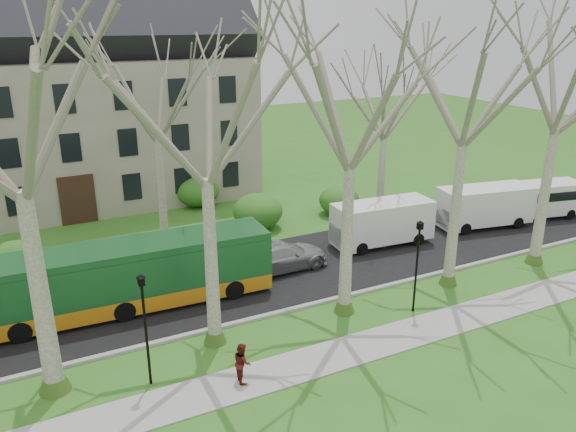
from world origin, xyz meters
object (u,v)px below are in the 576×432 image
Objects in this scene: bus_follow at (132,275)px; pedestrian_b at (242,362)px; sedan at (281,256)px; van_b at (484,207)px; van_c at (541,200)px; van_a at (382,223)px.

pedestrian_b is at bearing -70.59° from bus_follow.
bus_follow is 7.83m from sedan.
bus_follow is at bearing 23.45° from pedestrian_b.
sedan is 0.88× the size of van_b.
van_b is (14.35, 0.07, 0.53)m from sedan.
sedan is at bearing -168.49° from van_c.
sedan is 19.01m from van_c.
bus_follow is at bearing -166.93° from van_c.
pedestrian_b is at bearing 143.72° from sedan.
bus_follow is 26.78m from van_c.
van_c reaches higher than sedan.
van_b is at bearing 1.17° from van_a.
van_b is 3.85× the size of pedestrian_b.
van_b reaches higher than sedan.
van_b is 4.68m from van_c.
van_a is at bearing -48.77° from pedestrian_b.
bus_follow is at bearing -167.93° from van_b.
van_b is (7.52, -0.43, 0.01)m from van_a.
van_c is at bearing -93.08° from sedan.
bus_follow is at bearing 92.26° from sedan.
van_b is at bearing -91.88° from sedan.
van_a is at bearing -87.96° from sedan.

